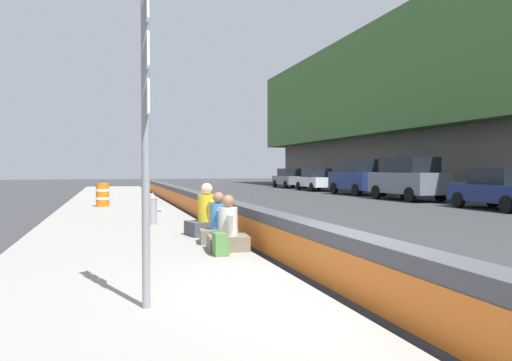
{
  "coord_description": "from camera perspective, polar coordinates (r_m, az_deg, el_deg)",
  "views": [
    {
      "loc": [
        -5.84,
        2.97,
        1.67
      ],
      "look_at": [
        8.47,
        -1.2,
        1.33
      ],
      "focal_mm": 35.35,
      "sensor_mm": 36.0,
      "label": 1
    }
  ],
  "objects": [
    {
      "name": "parked_car_farther",
      "position": [
        44.49,
        3.82,
        0.27
      ],
      "size": [
        4.51,
        1.96,
        1.71
      ],
      "color": "slate",
      "rests_on": "ground_plane"
    },
    {
      "name": "parked_car_fourth",
      "position": [
        27.89,
        16.78,
        0.26
      ],
      "size": [
        4.86,
        2.19,
        2.28
      ],
      "color": "slate",
      "rests_on": "ground_plane"
    },
    {
      "name": "parked_car_far",
      "position": [
        38.73,
        6.79,
        0.11
      ],
      "size": [
        4.54,
        2.04,
        1.71
      ],
      "color": "silver",
      "rests_on": "ground_plane"
    },
    {
      "name": "sidewalk_strip",
      "position": [
        6.06,
        -13.03,
        -14.0
      ],
      "size": [
        80.0,
        4.4,
        0.14
      ],
      "primitive_type": "cube",
      "color": "gray",
      "rests_on": "ground_plane"
    },
    {
      "name": "ground_plane",
      "position": [
        6.76,
        10.65,
        -12.99
      ],
      "size": [
        160.0,
        160.0,
        0.0
      ],
      "primitive_type": "plane",
      "color": "#353538",
      "rests_on": "ground"
    },
    {
      "name": "construction_barrel",
      "position": [
        21.37,
        -16.96,
        -1.56
      ],
      "size": [
        0.54,
        0.54,
        0.95
      ],
      "color": "orange",
      "rests_on": "sidewalk_strip"
    },
    {
      "name": "route_sign_post",
      "position": [
        5.67,
        -12.34,
        7.01
      ],
      "size": [
        0.44,
        0.09,
        3.6
      ],
      "color": "gray",
      "rests_on": "sidewalk_strip"
    },
    {
      "name": "backpack",
      "position": [
        8.97,
        -4.03,
        -7.24
      ],
      "size": [
        0.32,
        0.28,
        0.4
      ],
      "color": "#4C7A3D",
      "rests_on": "sidewalk_strip"
    },
    {
      "name": "parked_car_third",
      "position": [
        22.73,
        25.88,
        -0.85
      ],
      "size": [
        4.56,
        2.07,
        1.71
      ],
      "color": "navy",
      "rests_on": "ground_plane"
    },
    {
      "name": "jersey_barrier",
      "position": [
        6.67,
        10.63,
        -9.46
      ],
      "size": [
        76.0,
        0.45,
        0.85
      ],
      "color": "#47474C",
      "rests_on": "ground_plane"
    },
    {
      "name": "parked_car_midline",
      "position": [
        32.92,
        11.44,
        0.44
      ],
      "size": [
        4.8,
        2.07,
        2.28
      ],
      "color": "navy",
      "rests_on": "ground_plane"
    },
    {
      "name": "fire_hydrant",
      "position": [
        14.15,
        -11.62,
        -3.09
      ],
      "size": [
        0.26,
        0.46,
        0.88
      ],
      "color": "gray",
      "rests_on": "sidewalk_strip"
    },
    {
      "name": "seated_person_foreground",
      "position": [
        9.53,
        -3.18,
        -5.93
      ],
      "size": [
        0.7,
        0.8,
        1.04
      ],
      "color": "#706651",
      "rests_on": "sidewalk_strip"
    },
    {
      "name": "seated_person_rear",
      "position": [
        11.72,
        -5.58,
        -4.33
      ],
      "size": [
        0.89,
        0.99,
        1.2
      ],
      "color": "#424247",
      "rests_on": "sidewalk_strip"
    },
    {
      "name": "seated_person_middle",
      "position": [
        10.46,
        -4.25,
        -5.27
      ],
      "size": [
        0.73,
        0.83,
        1.05
      ],
      "color": "#706651",
      "rests_on": "sidewalk_strip"
    }
  ]
}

